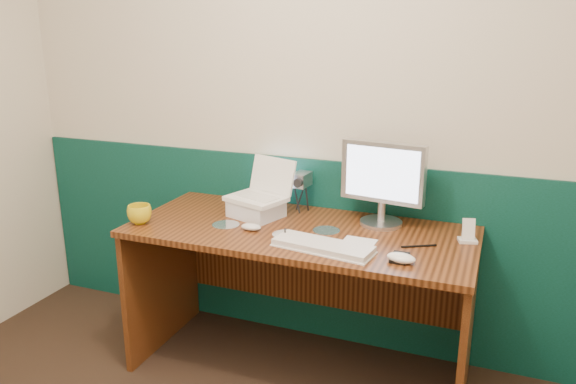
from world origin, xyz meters
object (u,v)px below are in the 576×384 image
at_px(desk, 299,302).
at_px(laptop, 256,179).
at_px(keyboard, 323,247).
at_px(mug, 140,214).
at_px(monitor, 383,184).
at_px(camcorder, 302,194).

height_order(desk, laptop, laptop).
bearing_deg(keyboard, mug, -171.66).
height_order(monitor, mug, monitor).
relative_size(desk, mug, 13.97).
height_order(desk, monitor, monitor).
distance_m(desk, mug, 0.88).
bearing_deg(camcorder, desk, -66.07).
relative_size(desk, laptop, 5.98).
relative_size(laptop, monitor, 0.68).
bearing_deg(keyboard, camcorder, 128.24).
height_order(laptop, monitor, monitor).
distance_m(desk, monitor, 0.69).
bearing_deg(camcorder, laptop, -132.56).
xyz_separation_m(mug, camcorder, (0.66, 0.46, 0.05)).
distance_m(laptop, mug, 0.58).
height_order(monitor, camcorder, monitor).
bearing_deg(mug, laptop, 31.68).
relative_size(keyboard, camcorder, 2.27).
bearing_deg(laptop, desk, -0.59).
xyz_separation_m(desk, camcorder, (-0.08, 0.25, 0.47)).
bearing_deg(desk, camcorder, 108.36).
bearing_deg(desk, mug, -164.57).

